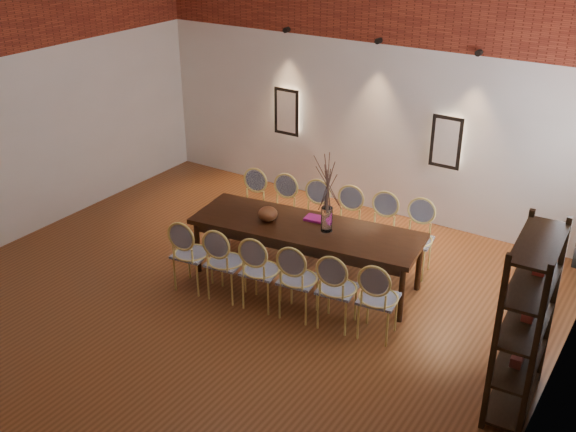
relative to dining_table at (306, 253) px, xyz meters
The scene contains 26 objects.
floor 1.28m from the dining_table, 112.13° to the right, with size 7.00×7.00×0.02m, color brown.
wall_back 2.95m from the dining_table, 100.74° to the left, with size 7.00×0.10×4.00m, color silver.
wall_right 3.67m from the dining_table, 20.07° to the right, with size 0.10×7.00×4.00m, color silver.
niche_left 3.06m from the dining_table, 127.16° to the left, with size 0.36×0.06×0.66m, color #FFEAC6.
niche_right 2.64m from the dining_table, 70.08° to the left, with size 0.36×0.06×0.66m, color #FFEAC6.
spot_fixture_left 3.62m from the dining_table, 127.52° to the left, with size 0.08×0.08×0.10m, color black.
spot_fixture_mid 3.17m from the dining_table, 96.46° to the left, with size 0.08×0.08×0.10m, color black.
spot_fixture_right 3.36m from the dining_table, 63.52° to the left, with size 0.08×0.08×0.10m, color black.
dining_table is the anchor object (origin of this frame).
chair_near_a 1.38m from the dining_table, 140.22° to the right, with size 0.44×0.44×0.94m, color #E0CA67, non-canonical shape.
chair_near_b 1.02m from the dining_table, 126.06° to the right, with size 0.44×0.44×0.94m, color #E0CA67, non-canonical shape.
chair_near_c 0.77m from the dining_table, 99.97° to the right, with size 0.44×0.44×0.94m, color #E0CA67, non-canonical shape.
chair_near_d 0.77m from the dining_table, 64.46° to the right, with size 0.44×0.44×0.94m, color #E0CA67, non-canonical shape.
chair_near_e 1.02m from the dining_table, 38.37° to the right, with size 0.44×0.44×0.94m, color #E0CA67, non-canonical shape.
chair_near_f 1.38m from the dining_table, 24.20° to the right, with size 0.44×0.44×0.94m, color #E0CA67, non-canonical shape.
chair_far_a 1.38m from the dining_table, 155.80° to the left, with size 0.44×0.44×0.94m, color #E0CA67, non-canonical shape.
chair_far_b 1.02m from the dining_table, 141.63° to the left, with size 0.44×0.44×0.94m, color #E0CA67, non-canonical shape.
chair_far_c 0.77m from the dining_table, 115.54° to the left, with size 0.44×0.44×0.94m, color #E0CA67, non-canonical shape.
chair_far_d 0.77m from the dining_table, 80.03° to the left, with size 0.44×0.44×0.94m, color #E0CA67, non-canonical shape.
chair_far_e 1.02m from the dining_table, 53.94° to the left, with size 0.44×0.44×0.94m, color #E0CA67, non-canonical shape.
chair_far_f 1.38m from the dining_table, 39.78° to the left, with size 0.44×0.44×0.94m, color #E0CA67, non-canonical shape.
vase 0.59m from the dining_table, ahead, with size 0.14×0.14×0.30m, color silver.
dried_branches 1.01m from the dining_table, ahead, with size 0.50×0.50×0.70m, color #442F27, non-canonical shape.
bowl 0.68m from the dining_table, 166.35° to the right, with size 0.24×0.24×0.18m, color brown.
book 0.45m from the dining_table, 87.79° to the left, with size 0.26×0.18×0.03m, color #8B1162.
shelving_rack 2.99m from the dining_table, 16.84° to the right, with size 0.38×1.00×1.80m, color black, non-canonical shape.
Camera 1 is at (4.21, -5.08, 4.39)m, focal length 42.00 mm.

